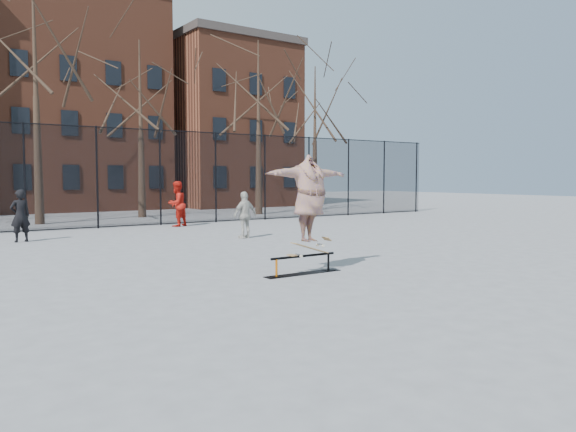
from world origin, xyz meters
TOP-DOWN VIEW (x-y plane):
  - ground at (0.00, 0.00)m, footprint 100.00×100.00m
  - skate_rail at (-1.01, 0.06)m, footprint 1.82×0.28m
  - skateboard at (-0.85, 0.06)m, footprint 0.94×0.22m
  - skater at (-0.85, 0.06)m, footprint 2.28×0.86m
  - bystander_black at (-4.75, 9.72)m, footprint 0.65×0.47m
  - bystander_red at (1.48, 12.00)m, footprint 1.12×1.02m
  - bystander_white at (1.49, 6.62)m, footprint 0.95×0.51m
  - fence at (-0.01, 13.00)m, footprint 34.03×0.07m
  - tree_row at (-0.25, 17.15)m, footprint 33.66×7.46m
  - rowhouses at (0.72, 26.00)m, footprint 29.00×7.00m

SIDE VIEW (x-z plane):
  - ground at x=0.00m, z-range 0.00..0.00m
  - skate_rail at x=-1.01m, z-range -0.04..0.36m
  - skateboard at x=-0.85m, z-range 0.40..0.51m
  - bystander_white at x=1.49m, z-range 0.00..1.54m
  - bystander_black at x=-4.75m, z-range 0.00..1.64m
  - bystander_red at x=1.48m, z-range 0.00..1.85m
  - skater at x=-0.85m, z-range 0.51..2.33m
  - fence at x=-0.01m, z-range 0.05..4.05m
  - rowhouses at x=0.72m, z-range -0.44..12.56m
  - tree_row at x=-0.25m, z-range 2.02..12.69m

